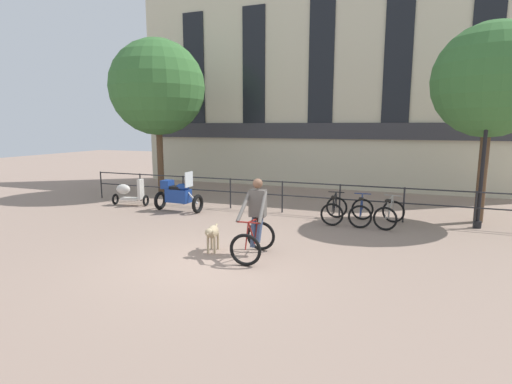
{
  "coord_description": "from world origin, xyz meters",
  "views": [
    {
      "loc": [
        3.84,
        -7.14,
        2.85
      ],
      "look_at": [
        -0.02,
        2.86,
        1.05
      ],
      "focal_mm": 28.0,
      "sensor_mm": 36.0,
      "label": 1
    }
  ],
  "objects_px": {
    "parked_bicycle_mid_left": "(361,212)",
    "parked_bicycle_mid_right": "(389,214)",
    "parked_motorcycle": "(178,195)",
    "parked_bicycle_near_lamp": "(334,210)",
    "parked_scooter": "(129,193)",
    "cyclist_with_bike": "(255,222)",
    "dog": "(212,233)",
    "street_lamp": "(485,141)"
  },
  "relations": [
    {
      "from": "cyclist_with_bike",
      "to": "parked_motorcycle",
      "type": "bearing_deg",
      "value": 136.55
    },
    {
      "from": "dog",
      "to": "parked_scooter",
      "type": "height_order",
      "value": "parked_scooter"
    },
    {
      "from": "parked_motorcycle",
      "to": "parked_bicycle_near_lamp",
      "type": "relative_size",
      "value": 1.43
    },
    {
      "from": "dog",
      "to": "parked_bicycle_near_lamp",
      "type": "height_order",
      "value": "parked_bicycle_near_lamp"
    },
    {
      "from": "parked_bicycle_mid_right",
      "to": "street_lamp",
      "type": "height_order",
      "value": "street_lamp"
    },
    {
      "from": "parked_bicycle_mid_left",
      "to": "street_lamp",
      "type": "relative_size",
      "value": 0.27
    },
    {
      "from": "cyclist_with_bike",
      "to": "parked_bicycle_near_lamp",
      "type": "height_order",
      "value": "cyclist_with_bike"
    },
    {
      "from": "parked_bicycle_near_lamp",
      "to": "parked_bicycle_mid_left",
      "type": "relative_size",
      "value": 1.0
    },
    {
      "from": "parked_bicycle_mid_left",
      "to": "cyclist_with_bike",
      "type": "bearing_deg",
      "value": 61.41
    },
    {
      "from": "parked_bicycle_near_lamp",
      "to": "parked_scooter",
      "type": "bearing_deg",
      "value": -1.21
    },
    {
      "from": "parked_bicycle_near_lamp",
      "to": "cyclist_with_bike",
      "type": "bearing_deg",
      "value": 71.85
    },
    {
      "from": "parked_motorcycle",
      "to": "parked_bicycle_mid_right",
      "type": "xyz_separation_m",
      "value": [
        6.7,
        0.41,
        -0.2
      ]
    },
    {
      "from": "cyclist_with_bike",
      "to": "parked_bicycle_mid_right",
      "type": "relative_size",
      "value": 1.41
    },
    {
      "from": "cyclist_with_bike",
      "to": "street_lamp",
      "type": "xyz_separation_m",
      "value": [
        4.94,
        4.5,
        1.65
      ]
    },
    {
      "from": "cyclist_with_bike",
      "to": "parked_scooter",
      "type": "distance_m",
      "value": 7.24
    },
    {
      "from": "street_lamp",
      "to": "parked_bicycle_mid_left",
      "type": "bearing_deg",
      "value": -167.04
    },
    {
      "from": "parked_bicycle_mid_left",
      "to": "parked_bicycle_mid_right",
      "type": "xyz_separation_m",
      "value": [
        0.78,
        0.0,
        0.0
      ]
    },
    {
      "from": "parked_motorcycle",
      "to": "parked_scooter",
      "type": "height_order",
      "value": "parked_motorcycle"
    },
    {
      "from": "parked_bicycle_near_lamp",
      "to": "parked_bicycle_mid_left",
      "type": "xyz_separation_m",
      "value": [
        0.78,
        0.0,
        0.0
      ]
    },
    {
      "from": "parked_bicycle_near_lamp",
      "to": "parked_scooter",
      "type": "relative_size",
      "value": 0.86
    },
    {
      "from": "parked_motorcycle",
      "to": "street_lamp",
      "type": "bearing_deg",
      "value": -80.79
    },
    {
      "from": "parked_bicycle_near_lamp",
      "to": "parked_scooter",
      "type": "distance_m",
      "value": 7.33
    },
    {
      "from": "dog",
      "to": "parked_motorcycle",
      "type": "xyz_separation_m",
      "value": [
        -3.08,
        3.49,
        0.12
      ]
    },
    {
      "from": "dog",
      "to": "parked_bicycle_near_lamp",
      "type": "relative_size",
      "value": 0.74
    },
    {
      "from": "parked_scooter",
      "to": "parked_motorcycle",
      "type": "bearing_deg",
      "value": -105.18
    },
    {
      "from": "parked_bicycle_mid_right",
      "to": "dog",
      "type": "bearing_deg",
      "value": 56.58
    },
    {
      "from": "parked_bicycle_mid_right",
      "to": "parked_scooter",
      "type": "height_order",
      "value": "parked_scooter"
    },
    {
      "from": "cyclist_with_bike",
      "to": "dog",
      "type": "height_order",
      "value": "cyclist_with_bike"
    },
    {
      "from": "dog",
      "to": "parked_scooter",
      "type": "xyz_separation_m",
      "value": [
        -5.27,
        3.73,
        0.02
      ]
    },
    {
      "from": "cyclist_with_bike",
      "to": "parked_scooter",
      "type": "height_order",
      "value": "cyclist_with_bike"
    },
    {
      "from": "parked_motorcycle",
      "to": "parked_scooter",
      "type": "bearing_deg",
      "value": 85.89
    },
    {
      "from": "dog",
      "to": "parked_scooter",
      "type": "distance_m",
      "value": 6.45
    },
    {
      "from": "parked_bicycle_near_lamp",
      "to": "street_lamp",
      "type": "distance_m",
      "value": 4.45
    },
    {
      "from": "parked_bicycle_mid_left",
      "to": "parked_bicycle_mid_right",
      "type": "height_order",
      "value": "same"
    },
    {
      "from": "parked_bicycle_mid_left",
      "to": "street_lamp",
      "type": "distance_m",
      "value": 3.79
    },
    {
      "from": "cyclist_with_bike",
      "to": "parked_motorcycle",
      "type": "xyz_separation_m",
      "value": [
        -4.08,
        3.37,
        -0.2
      ]
    },
    {
      "from": "dog",
      "to": "parked_bicycle_mid_right",
      "type": "bearing_deg",
      "value": 34.51
    },
    {
      "from": "parked_motorcycle",
      "to": "parked_bicycle_mid_right",
      "type": "relative_size",
      "value": 1.35
    },
    {
      "from": "parked_motorcycle",
      "to": "parked_bicycle_near_lamp",
      "type": "bearing_deg",
      "value": -83.32
    },
    {
      "from": "parked_bicycle_mid_left",
      "to": "parked_motorcycle",
      "type": "bearing_deg",
      "value": 1.27
    },
    {
      "from": "parked_motorcycle",
      "to": "parked_scooter",
      "type": "xyz_separation_m",
      "value": [
        -2.19,
        0.24,
        -0.1
      ]
    },
    {
      "from": "parked_bicycle_mid_right",
      "to": "parked_scooter",
      "type": "distance_m",
      "value": 8.89
    }
  ]
}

